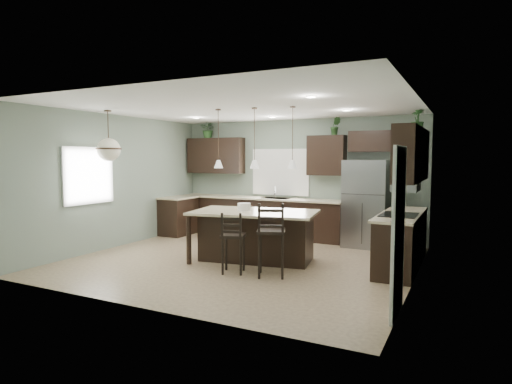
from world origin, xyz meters
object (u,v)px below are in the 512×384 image
object	(u,v)px
kitchen_island	(254,236)
refrigerator	(366,204)
serving_dish	(244,207)
bar_stool_right	(271,239)
bar_stool_center	(233,242)
plant_back_left	(208,129)

from	to	relation	value
kitchen_island	refrigerator	bearing A→B (deg)	45.16
serving_dish	bar_stool_right	distance (m)	1.25
refrigerator	serving_dish	distance (m)	2.84
bar_stool_center	bar_stool_right	xyz separation A→B (m)	(0.64, 0.10, 0.09)
serving_dish	bar_stool_center	xyz separation A→B (m)	(0.26, -0.86, -0.48)
serving_dish	refrigerator	bearing A→B (deg)	51.96
kitchen_island	plant_back_left	xyz separation A→B (m)	(-2.56, 2.45, 2.17)
refrigerator	serving_dish	xyz separation A→B (m)	(-1.75, -2.24, 0.07)
refrigerator	bar_stool_right	bearing A→B (deg)	-105.81
plant_back_left	bar_stool_center	bearing A→B (deg)	-51.85
refrigerator	plant_back_left	distance (m)	4.46
bar_stool_right	plant_back_left	xyz separation A→B (m)	(-3.27, 3.25, 2.03)
serving_dish	plant_back_left	distance (m)	3.80
kitchen_island	plant_back_left	size ratio (longest dim) A/B	4.87
refrigerator	bar_stool_center	world-z (taller)	refrigerator
bar_stool_center	plant_back_left	size ratio (longest dim) A/B	2.21
bar_stool_center	plant_back_left	world-z (taller)	plant_back_left
kitchen_island	bar_stool_center	bearing A→B (deg)	-95.79
refrigerator	kitchen_island	size ratio (longest dim) A/B	0.82
refrigerator	kitchen_island	distance (m)	2.74
serving_dish	bar_stool_center	size ratio (longest dim) A/B	0.24
serving_dish	bar_stool_center	world-z (taller)	serving_dish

